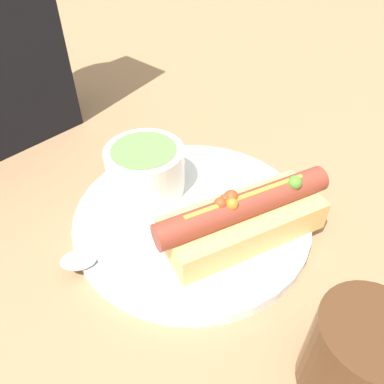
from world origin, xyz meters
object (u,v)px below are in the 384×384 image
at_px(hot_dog, 243,217).
at_px(drinking_glass, 358,357).
at_px(soup_bowl, 145,167).
at_px(spoon, 107,257).

bearing_deg(hot_dog, drinking_glass, -91.64).
xyz_separation_m(hot_dog, soup_bowl, (-0.02, 0.14, 0.01)).
distance_m(hot_dog, drinking_glass, 0.17).
bearing_deg(soup_bowl, spoon, -153.21).
bearing_deg(soup_bowl, hot_dog, -82.83).
bearing_deg(drinking_glass, spoon, 103.94).
bearing_deg(spoon, hot_dog, -176.08).
height_order(soup_bowl, drinking_glass, drinking_glass).
bearing_deg(spoon, soup_bowl, -115.51).
relative_size(soup_bowl, spoon, 0.64).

